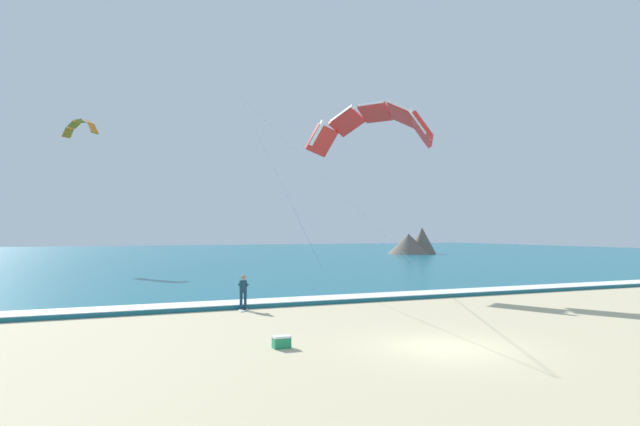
{
  "coord_description": "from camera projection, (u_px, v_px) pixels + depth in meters",
  "views": [
    {
      "loc": [
        -10.85,
        -15.03,
        3.79
      ],
      "look_at": [
        1.94,
        15.16,
        4.9
      ],
      "focal_mm": 30.8,
      "sensor_mm": 36.0,
      "label": 1
    }
  ],
  "objects": [
    {
      "name": "kitesurfer",
      "position": [
        243.0,
        291.0,
        26.48
      ],
      "size": [
        0.63,
        0.62,
        1.69
      ],
      "color": "#143347",
      "rests_on": "ground"
    },
    {
      "name": "ground_plane",
      "position": [
        446.0,
        347.0,
        17.93
      ],
      "size": [
        200.0,
        200.0,
        0.0
      ],
      "primitive_type": "plane",
      "color": "#C6B78E"
    },
    {
      "name": "headland_right",
      "position": [
        413.0,
        243.0,
        87.97
      ],
      "size": [
        8.4,
        7.13,
        4.47
      ],
      "color": "#665B51",
      "rests_on": "ground"
    },
    {
      "name": "sea",
      "position": [
        165.0,
        256.0,
        83.41
      ],
      "size": [
        200.0,
        120.0,
        0.2
      ],
      "primitive_type": "cube",
      "color": "#146075",
      "rests_on": "ground"
    },
    {
      "name": "kite_distant",
      "position": [
        80.0,
        126.0,
        57.8
      ],
      "size": [
        3.68,
        4.61,
        1.79
      ],
      "color": "orange"
    },
    {
      "name": "cooler_box",
      "position": [
        281.0,
        342.0,
        17.83
      ],
      "size": [
        0.58,
        0.38,
        0.4
      ],
      "color": "#238E5B",
      "rests_on": "ground"
    },
    {
      "name": "surf_foam",
      "position": [
        308.0,
        299.0,
        29.13
      ],
      "size": [
        200.0,
        1.96,
        0.04
      ],
      "primitive_type": "cube",
      "color": "white",
      "rests_on": "sea"
    },
    {
      "name": "surfboard",
      "position": [
        243.0,
        310.0,
        26.43
      ],
      "size": [
        0.85,
        1.47,
        0.09
      ],
      "color": "white",
      "rests_on": "ground"
    },
    {
      "name": "kite_primary",
      "position": [
        372.0,
        123.0,
        38.23
      ],
      "size": [
        14.05,
        11.04,
        11.61
      ],
      "color": "red"
    }
  ]
}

